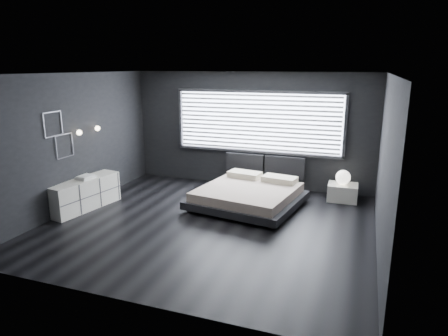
% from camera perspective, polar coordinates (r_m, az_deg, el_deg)
% --- Properties ---
extents(room, '(6.04, 6.00, 2.80)m').
position_cam_1_polar(room, '(7.28, -2.24, 2.24)').
color(room, black).
rests_on(room, ground).
extents(window, '(4.14, 0.09, 1.52)m').
position_cam_1_polar(window, '(9.71, 4.80, 6.53)').
color(window, white).
rests_on(window, ground).
extents(headboard, '(1.96, 0.16, 0.52)m').
position_cam_1_polar(headboard, '(9.80, 5.81, 0.39)').
color(headboard, black).
rests_on(headboard, ground).
extents(sconce_near, '(0.18, 0.11, 0.11)m').
position_cam_1_polar(sconce_near, '(8.76, -19.99, 4.79)').
color(sconce_near, silver).
rests_on(sconce_near, ground).
extents(sconce_far, '(0.18, 0.11, 0.11)m').
position_cam_1_polar(sconce_far, '(9.22, -17.64, 5.42)').
color(sconce_far, silver).
rests_on(sconce_far, ground).
extents(wall_art_upper, '(0.01, 0.48, 0.48)m').
position_cam_1_polar(wall_art_upper, '(8.34, -23.23, 5.78)').
color(wall_art_upper, '#47474C').
rests_on(wall_art_upper, ground).
extents(wall_art_lower, '(0.01, 0.48, 0.48)m').
position_cam_1_polar(wall_art_lower, '(8.59, -21.81, 2.96)').
color(wall_art_lower, '#47474C').
rests_on(wall_art_lower, ground).
extents(bed, '(2.40, 2.32, 0.55)m').
position_cam_1_polar(bed, '(8.57, 3.50, -3.85)').
color(bed, black).
rests_on(bed, ground).
extents(nightstand, '(0.65, 0.55, 0.37)m').
position_cam_1_polar(nightstand, '(9.32, 16.57, -3.34)').
color(nightstand, white).
rests_on(nightstand, ground).
extents(orb_lamp, '(0.32, 0.32, 0.32)m').
position_cam_1_polar(orb_lamp, '(9.23, 16.65, -1.28)').
color(orb_lamp, white).
rests_on(orb_lamp, nightstand).
extents(dresser, '(0.72, 1.67, 0.65)m').
position_cam_1_polar(dresser, '(8.89, -19.27, -3.51)').
color(dresser, white).
rests_on(dresser, ground).
extents(book_stack, '(0.32, 0.40, 0.07)m').
position_cam_1_polar(book_stack, '(8.80, -19.14, -1.23)').
color(book_stack, silver).
rests_on(book_stack, dresser).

